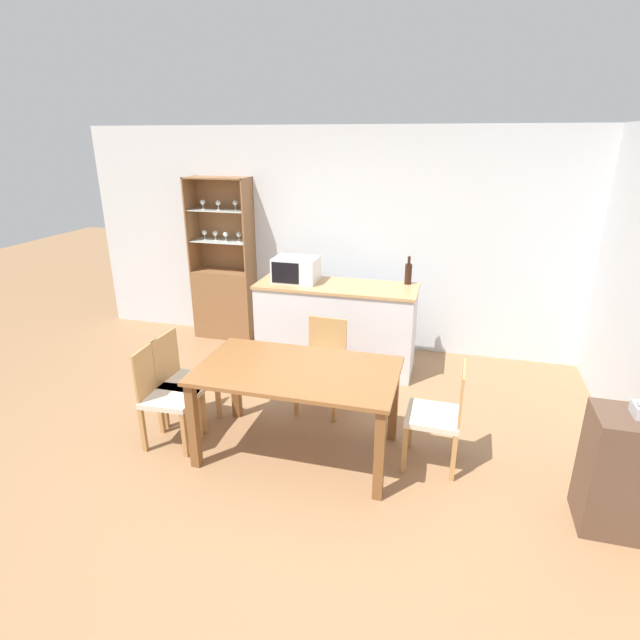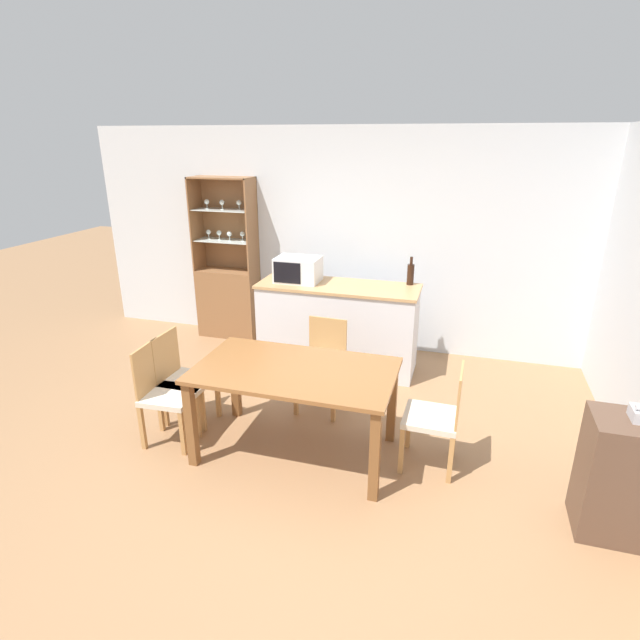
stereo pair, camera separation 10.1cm
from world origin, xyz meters
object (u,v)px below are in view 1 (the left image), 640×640
at_px(display_cabinet, 225,291).
at_px(microwave, 296,270).
at_px(dining_chair_side_left_near, 167,396).
at_px(side_cabinet, 627,473).
at_px(dining_chair_side_right_far, 439,415).
at_px(dining_table, 297,381).
at_px(dining_chair_side_left_far, 183,381).
at_px(dining_chair_head_far, 323,365).
at_px(wine_bottle, 408,273).

height_order(display_cabinet, microwave, display_cabinet).
height_order(dining_chair_side_left_near, side_cabinet, dining_chair_side_left_near).
bearing_deg(dining_chair_side_right_far, dining_table, 98.51).
bearing_deg(dining_table, dining_chair_side_left_far, 172.94).
distance_m(microwave, side_cabinet, 3.48).
distance_m(dining_chair_head_far, wine_bottle, 1.45).
height_order(dining_table, dining_chair_side_right_far, dining_chair_side_right_far).
height_order(dining_chair_side_right_far, dining_chair_side_left_near, same).
height_order(dining_table, wine_bottle, wine_bottle).
bearing_deg(display_cabinet, side_cabinet, -31.81).
relative_size(display_cabinet, microwave, 4.24).
distance_m(display_cabinet, dining_chair_head_far, 2.21).
xyz_separation_m(dining_chair_side_left_far, dining_chair_side_right_far, (2.17, -0.00, 0.00)).
distance_m(dining_chair_side_right_far, wine_bottle, 1.93).
bearing_deg(wine_bottle, side_cabinet, -52.57).
bearing_deg(dining_chair_side_left_near, display_cabinet, -169.41).
bearing_deg(wine_bottle, microwave, -169.76).
bearing_deg(wine_bottle, dining_chair_head_far, -119.12).
distance_m(dining_chair_side_right_far, dining_chair_side_left_near, 2.19).
bearing_deg(dining_chair_side_left_near, dining_table, 93.96).
relative_size(dining_chair_side_left_far, side_cabinet, 1.03).
distance_m(dining_table, dining_chair_side_left_far, 1.11).
relative_size(dining_chair_side_right_far, dining_chair_side_left_near, 1.00).
relative_size(dining_chair_side_left_near, microwave, 1.81).
xyz_separation_m(dining_table, wine_bottle, (0.64, 1.90, 0.42)).
height_order(display_cabinet, dining_chair_side_left_far, display_cabinet).
bearing_deg(dining_chair_head_far, dining_chair_side_left_far, 32.89).
xyz_separation_m(dining_chair_side_right_far, dining_chair_side_left_near, (-2.17, -0.27, 0.00)).
bearing_deg(wine_bottle, dining_chair_side_right_far, -75.78).
relative_size(dining_table, dining_chair_head_far, 1.83).
relative_size(display_cabinet, wine_bottle, 6.62).
height_order(dining_chair_head_far, microwave, microwave).
bearing_deg(dining_chair_side_left_far, dining_chair_head_far, 120.62).
xyz_separation_m(wine_bottle, side_cabinet, (1.64, -2.14, -0.65)).
relative_size(dining_chair_head_far, wine_bottle, 2.82).
relative_size(display_cabinet, dining_table, 1.28).
bearing_deg(dining_table, dining_chair_head_far, 89.83).
bearing_deg(microwave, display_cabinet, 155.22).
xyz_separation_m(dining_chair_side_left_near, side_cabinet, (3.36, -0.10, -0.02)).
distance_m(dining_chair_side_left_far, wine_bottle, 2.55).
bearing_deg(side_cabinet, dining_chair_side_left_far, 173.65).
xyz_separation_m(display_cabinet, dining_chair_side_left_far, (0.57, -2.07, -0.16)).
bearing_deg(side_cabinet, dining_chair_side_right_far, 162.63).
bearing_deg(side_cabinet, dining_chair_side_left_near, 178.24).
distance_m(display_cabinet, dining_chair_side_right_far, 3.44).
height_order(dining_chair_side_left_near, microwave, microwave).
xyz_separation_m(dining_chair_side_right_far, wine_bottle, (-0.45, 1.77, 0.63)).
height_order(wine_bottle, side_cabinet, wine_bottle).
bearing_deg(dining_chair_side_left_far, microwave, 161.54).
distance_m(dining_chair_side_left_far, microwave, 1.77).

